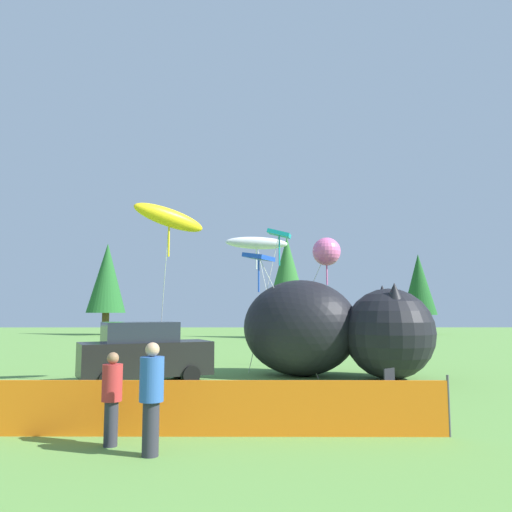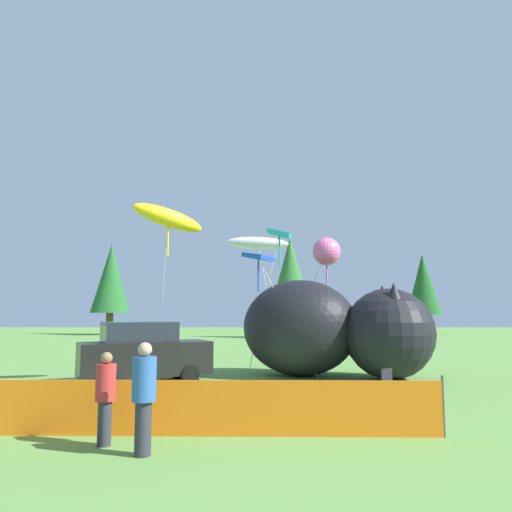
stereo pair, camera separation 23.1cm
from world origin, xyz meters
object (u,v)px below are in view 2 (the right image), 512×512
at_px(spectator_in_white_shirt, 144,393).
at_px(kite_pink_octopus, 326,252).
at_px(spectator_in_grey_shirt, 105,394).
at_px(kite_yellow_hero, 168,218).
at_px(kite_white_ghost, 258,243).
at_px(kite_blue_box, 259,259).
at_px(kite_teal_diamond, 279,236).
at_px(folding_chair, 391,384).
at_px(inflatable_cat, 329,332).
at_px(parked_car, 144,353).

relative_size(spectator_in_white_shirt, kite_pink_octopus, 0.35).
height_order(spectator_in_grey_shirt, kite_yellow_hero, kite_yellow_hero).
height_order(spectator_in_grey_shirt, kite_white_ghost, kite_white_ghost).
bearing_deg(kite_blue_box, spectator_in_grey_shirt, -106.60).
bearing_deg(kite_teal_diamond, folding_chair, -69.35).
height_order(inflatable_cat, kite_teal_diamond, kite_teal_diamond).
relative_size(spectator_in_grey_shirt, kite_white_ghost, 0.27).
relative_size(parked_car, folding_chair, 5.09).
xyz_separation_m(parked_car, kite_white_ghost, (3.80, 7.34, 4.71)).
distance_m(spectator_in_white_shirt, kite_teal_diamond, 12.54).
bearing_deg(spectator_in_white_shirt, kite_pink_octopus, 67.02).
bearing_deg(kite_blue_box, spectator_in_white_shirt, -101.08).
distance_m(spectator_in_grey_shirt, kite_yellow_hero, 8.52).
bearing_deg(folding_chair, kite_white_ghost, 154.69).
bearing_deg(parked_car, kite_yellow_hero, -60.21).
bearing_deg(parked_car, folding_chair, -52.88).
height_order(inflatable_cat, kite_white_ghost, kite_white_ghost).
xyz_separation_m(kite_white_ghost, kite_pink_octopus, (2.70, -4.96, -1.01)).
xyz_separation_m(spectator_in_white_shirt, kite_white_ghost, (1.87, 15.74, 4.69)).
xyz_separation_m(inflatable_cat, kite_yellow_hero, (-5.60, -2.08, 3.82)).
xyz_separation_m(spectator_in_grey_shirt, kite_pink_octopus, (5.40, 10.17, 3.79)).
relative_size(spectator_in_grey_shirt, kite_yellow_hero, 0.27).
distance_m(parked_car, kite_blue_box, 5.31).
height_order(kite_teal_diamond, kite_pink_octopus, kite_teal_diamond).
distance_m(spectator_in_grey_shirt, kite_blue_box, 10.25).
height_order(parked_car, spectator_in_grey_shirt, parked_car).
distance_m(spectator_in_white_shirt, kite_white_ghost, 16.53).
xyz_separation_m(inflatable_cat, kite_pink_octopus, (0.06, 0.90, 3.05)).
distance_m(spectator_in_grey_shirt, kite_pink_octopus, 12.12).
bearing_deg(inflatable_cat, parked_car, -149.11).
height_order(parked_car, inflatable_cat, inflatable_cat).
relative_size(folding_chair, spectator_in_grey_shirt, 0.55).
xyz_separation_m(parked_car, inflatable_cat, (6.44, 1.48, 0.65)).
distance_m(folding_chair, spectator_in_white_shirt, 7.03).
xyz_separation_m(kite_teal_diamond, kite_blue_box, (-0.82, -1.55, -1.10)).
distance_m(parked_car, kite_teal_diamond, 7.11).
bearing_deg(kite_pink_octopus, kite_teal_diamond, 160.69).
bearing_deg(kite_white_ghost, kite_blue_box, -89.39).
bearing_deg(kite_teal_diamond, spectator_in_grey_shirt, -108.31).
height_order(inflatable_cat, kite_yellow_hero, kite_yellow_hero).
relative_size(folding_chair, kite_white_ghost, 0.15).
relative_size(folding_chair, inflatable_cat, 0.12).
distance_m(inflatable_cat, kite_yellow_hero, 7.09).
relative_size(parked_car, kite_teal_diamond, 0.80).
bearing_deg(spectator_in_grey_shirt, folding_chair, 32.62).
height_order(inflatable_cat, kite_pink_octopus, kite_pink_octopus).
xyz_separation_m(folding_chair, spectator_in_white_shirt, (-5.33, -4.55, 0.49)).
distance_m(inflatable_cat, kite_teal_diamond, 4.44).
xyz_separation_m(inflatable_cat, kite_blue_box, (-2.58, -0.01, 2.68)).
relative_size(inflatable_cat, spectator_in_white_shirt, 3.90).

